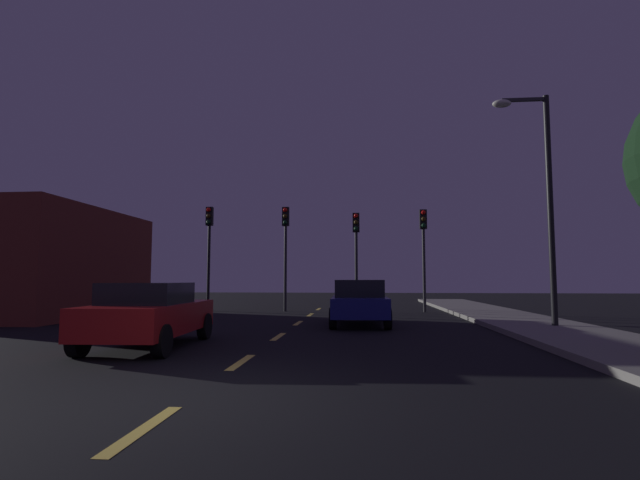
% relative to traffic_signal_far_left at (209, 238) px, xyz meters
% --- Properties ---
extents(ground_plane, '(80.00, 80.00, 0.00)m').
position_rel_traffic_signal_far_left_xyz_m(ground_plane, '(5.12, -9.04, -3.48)').
color(ground_plane, black).
extents(sidewalk_curb_right, '(3.00, 40.00, 0.15)m').
position_rel_traffic_signal_far_left_xyz_m(sidewalk_curb_right, '(12.62, -9.04, -3.41)').
color(sidewalk_curb_right, gray).
rests_on(sidewalk_curb_right, ground_plane).
extents(lane_stripe_nearest, '(0.16, 1.60, 0.01)m').
position_rel_traffic_signal_far_left_xyz_m(lane_stripe_nearest, '(5.12, -17.24, -3.48)').
color(lane_stripe_nearest, '#EACC4C').
rests_on(lane_stripe_nearest, ground_plane).
extents(lane_stripe_second, '(0.16, 1.60, 0.01)m').
position_rel_traffic_signal_far_left_xyz_m(lane_stripe_second, '(5.12, -13.44, -3.48)').
color(lane_stripe_second, '#EACC4C').
rests_on(lane_stripe_second, ground_plane).
extents(lane_stripe_third, '(0.16, 1.60, 0.01)m').
position_rel_traffic_signal_far_left_xyz_m(lane_stripe_third, '(5.12, -9.64, -3.48)').
color(lane_stripe_third, '#EACC4C').
rests_on(lane_stripe_third, ground_plane).
extents(lane_stripe_fourth, '(0.16, 1.60, 0.01)m').
position_rel_traffic_signal_far_left_xyz_m(lane_stripe_fourth, '(5.12, -5.84, -3.48)').
color(lane_stripe_fourth, '#EACC4C').
rests_on(lane_stripe_fourth, ground_plane).
extents(lane_stripe_fifth, '(0.16, 1.60, 0.01)m').
position_rel_traffic_signal_far_left_xyz_m(lane_stripe_fifth, '(5.12, -2.04, -3.48)').
color(lane_stripe_fifth, '#EACC4C').
rests_on(lane_stripe_fifth, ground_plane).
extents(lane_stripe_sixth, '(0.16, 1.60, 0.01)m').
position_rel_traffic_signal_far_left_xyz_m(lane_stripe_sixth, '(5.12, 1.76, -3.48)').
color(lane_stripe_sixth, '#EACC4C').
rests_on(lane_stripe_sixth, ground_plane).
extents(traffic_signal_far_left, '(0.32, 0.38, 4.97)m').
position_rel_traffic_signal_far_left_xyz_m(traffic_signal_far_left, '(0.00, 0.00, 0.00)').
color(traffic_signal_far_left, black).
rests_on(traffic_signal_far_left, ground_plane).
extents(traffic_signal_center_left, '(0.32, 0.38, 4.92)m').
position_rel_traffic_signal_far_left_xyz_m(traffic_signal_center_left, '(3.71, -0.00, -0.04)').
color(traffic_signal_center_left, '#2D2D30').
rests_on(traffic_signal_center_left, ground_plane).
extents(traffic_signal_center_right, '(0.32, 0.38, 4.59)m').
position_rel_traffic_signal_far_left_xyz_m(traffic_signal_center_right, '(7.05, -0.00, -0.25)').
color(traffic_signal_center_right, '#2D2D30').
rests_on(traffic_signal_center_right, ground_plane).
extents(traffic_signal_far_right, '(0.32, 0.38, 4.71)m').
position_rel_traffic_signal_far_left_xyz_m(traffic_signal_far_right, '(10.15, -0.00, -0.17)').
color(traffic_signal_far_right, '#2D2D30').
rests_on(traffic_signal_far_right, ground_plane).
extents(car_stopped_ahead, '(1.95, 4.17, 1.47)m').
position_rel_traffic_signal_far_left_xyz_m(car_stopped_ahead, '(7.21, -6.20, -2.73)').
color(car_stopped_ahead, navy).
rests_on(car_stopped_ahead, ground_plane).
extents(car_adjacent_lane, '(2.00, 4.03, 1.42)m').
position_rel_traffic_signal_far_left_xyz_m(car_adjacent_lane, '(2.63, -11.79, -2.75)').
color(car_adjacent_lane, '#B21919').
rests_on(car_adjacent_lane, ground_plane).
extents(street_lamp_right, '(1.68, 0.36, 7.06)m').
position_rel_traffic_signal_far_left_xyz_m(street_lamp_right, '(12.68, -7.46, 0.76)').
color(street_lamp_right, black).
rests_on(street_lamp_right, ground_plane).
extents(storefront_left, '(5.57, 7.99, 4.30)m').
position_rel_traffic_signal_far_left_xyz_m(storefront_left, '(-5.66, -3.93, -1.33)').
color(storefront_left, maroon).
rests_on(storefront_left, ground_plane).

